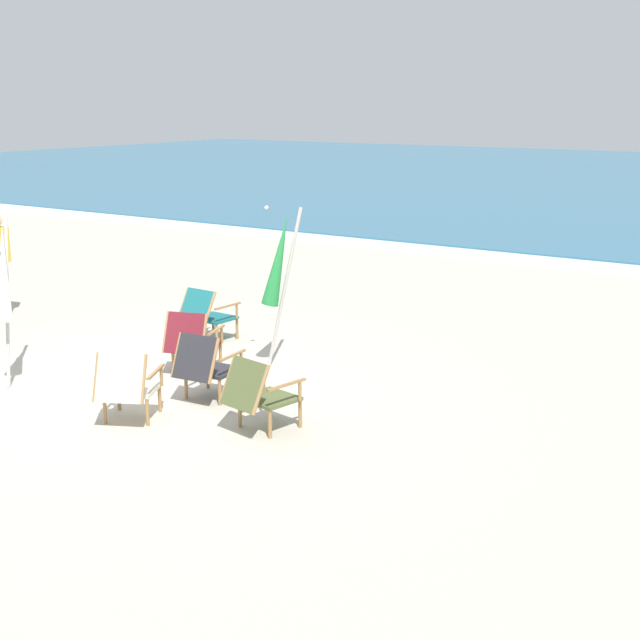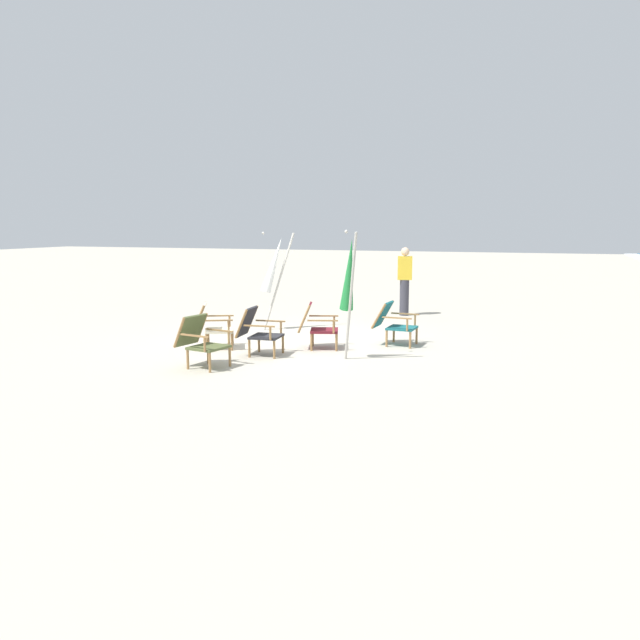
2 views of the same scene
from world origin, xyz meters
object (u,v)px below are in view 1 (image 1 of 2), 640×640
Objects in this scene: beach_chair_back_right at (258,392)px; beach_chair_front_right at (206,313)px; beach_chair_front_left at (205,365)px; umbrella_furled_green at (279,262)px; umbrella_furled_white at (3,276)px; beach_chair_back_left at (127,385)px; beach_chair_far_center at (191,340)px.

beach_chair_front_right is at bearing 138.57° from beach_chair_back_right.
beach_chair_front_left is at bearing -50.22° from beach_chair_front_right.
beach_chair_back_right is 0.39× the size of umbrella_furled_green.
beach_chair_front_right is 0.39× the size of umbrella_furled_white.
beach_chair_front_right is (-1.40, 2.96, -0.00)m from beach_chair_back_left.
beach_chair_far_center is at bearing -132.27° from umbrella_furled_green.
beach_chair_front_left is (1.62, -1.95, 0.01)m from beach_chair_front_right.
beach_chair_back_left is at bearing -6.56° from umbrella_furled_white.
beach_chair_front_right is 0.96× the size of beach_chair_back_right.
beach_chair_front_right is at bearing 129.78° from beach_chair_front_left.
beach_chair_front_right is 2.54m from beach_chair_front_left.
beach_chair_front_left is 0.40× the size of umbrella_furled_white.
umbrella_furled_white reaches higher than beach_chair_back_right.
beach_chair_front_right is at bearing 115.24° from beach_chair_back_left.
umbrella_furled_green is at bearing 120.13° from beach_chair_back_right.
umbrella_furled_white is at bearing -162.92° from beach_chair_front_left.
umbrella_furled_white reaches higher than beach_chair_back_left.
beach_chair_far_center reaches higher than beach_chair_front_left.
beach_chair_back_right is at bearing -41.43° from beach_chair_front_right.
beach_chair_far_center reaches higher than beach_chair_back_left.
beach_chair_front_left is (-1.09, 0.45, 0.00)m from beach_chair_back_right.
umbrella_furled_white is at bearing -175.07° from beach_chair_back_right.
beach_chair_front_left is 0.39× the size of umbrella_furled_green.
beach_chair_back_right is (1.32, 0.56, -0.00)m from beach_chair_back_left.
beach_chair_back_left is at bearing -93.28° from umbrella_furled_green.
umbrella_furled_white is (-2.46, -0.75, 0.90)m from beach_chair_front_left.
beach_chair_back_left is 1.44m from beach_chair_back_right.
beach_chair_far_center is 0.40× the size of umbrella_furled_green.
umbrella_furled_white is at bearing -107.12° from beach_chair_front_right.
beach_chair_back_left is at bearing -70.58° from beach_chair_far_center.
beach_chair_front_left is 1.83m from umbrella_furled_green.
umbrella_furled_white is (-0.83, -2.70, 0.90)m from beach_chair_front_right.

